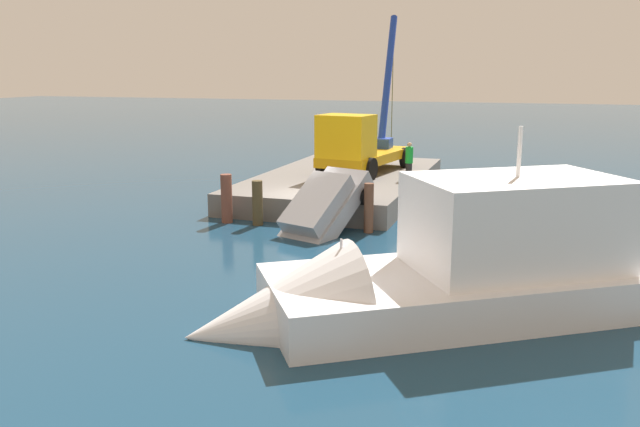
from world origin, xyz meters
The scene contains 10 objects.
ground centered at (0.00, 0.00, 0.00)m, with size 200.00×200.00×0.00m, color navy.
dock centered at (-5.73, 0.00, 0.47)m, with size 13.48×7.28×0.94m, color slate.
crane_truck centered at (-5.98, 0.70, 2.41)m, with size 9.33×3.56×7.73m.
dock_worker centered at (-5.13, 3.24, 1.78)m, with size 0.34×0.34×1.66m.
salvaged_car centered at (2.14, 1.38, 0.68)m, with size 4.55×3.26×3.32m.
moored_yacht centered at (8.91, 6.37, 0.45)m, with size 10.24×12.82×6.32m.
piling_near centered at (1.57, -2.52, 0.94)m, with size 0.43×0.43×1.87m, color brown.
piling_mid centered at (1.59, -1.23, 0.85)m, with size 0.40×0.40×1.70m, color #4D3F25.
piling_far centered at (1.35, 0.99, 0.75)m, with size 0.29×0.29×1.49m, color #504124.
piling_end centered at (1.41, 3.04, 0.90)m, with size 0.35×0.35×1.80m, color brown.
Camera 1 is at (23.65, 8.58, 5.73)m, focal length 36.55 mm.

